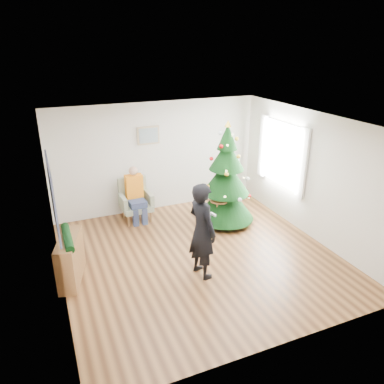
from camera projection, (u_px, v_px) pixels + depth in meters
name	position (u px, v px, depth m)	size (l,w,h in m)	color
floor	(199.00, 256.00, 7.22)	(5.00, 5.00, 0.00)	brown
ceiling	(200.00, 122.00, 6.24)	(5.00, 5.00, 0.00)	white
wall_back	(157.00, 157.00, 8.86)	(5.00, 5.00, 0.00)	silver
wall_front	(282.00, 265.00, 4.59)	(5.00, 5.00, 0.00)	silver
wall_left	(53.00, 218.00, 5.83)	(5.00, 5.00, 0.00)	silver
wall_right	(312.00, 176.00, 7.63)	(5.00, 5.00, 0.00)	silver
window_panel	(282.00, 154.00, 8.39)	(0.04, 1.30, 1.40)	white
curtains	(281.00, 154.00, 8.38)	(0.05, 1.75, 1.50)	white
christmas_tree	(226.00, 179.00, 8.19)	(1.30, 1.30, 2.35)	#3F2816
stool	(219.00, 212.00, 8.33)	(0.42, 0.42, 0.63)	brown
laptop	(219.00, 199.00, 8.21)	(0.34, 0.22, 0.03)	silver
armchair	(136.00, 205.00, 8.60)	(0.72, 0.65, 0.97)	gray
seated_person	(136.00, 194.00, 8.44)	(0.39, 0.57, 1.27)	navy
standing_man	(202.00, 231.00, 6.36)	(0.63, 0.41, 1.73)	black
game_controller	(213.00, 214.00, 6.29)	(0.04, 0.13, 0.04)	white
console	(70.00, 259.00, 6.38)	(0.30, 1.00, 0.80)	brown
garland	(67.00, 237.00, 6.23)	(0.14, 0.14, 0.90)	black
tapestry	(53.00, 196.00, 6.00)	(0.03, 1.50, 1.15)	black
framed_picture	(148.00, 135.00, 8.55)	(0.52, 0.05, 0.42)	tan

